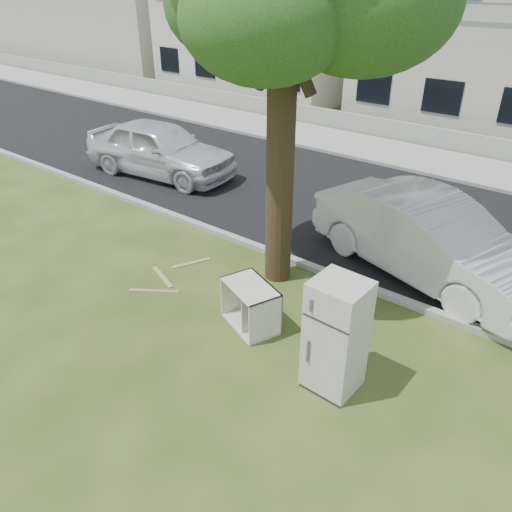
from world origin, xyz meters
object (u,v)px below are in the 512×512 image
Objects in this scene: car_center at (428,238)px; car_left at (160,149)px; fridge at (336,336)px; cabinet at (251,306)px.

car_left is (-8.80, 0.73, -0.01)m from car_center.
fridge is 0.36× the size of car_center.
car_left is at bearing 170.10° from cabinet.
car_left is at bearing 154.10° from fridge.
fridge reaches higher than cabinet.
cabinet is at bearing 170.95° from car_center.
fridge is 10.14m from car_left.
cabinet is 8.28m from car_left.
car_center is 8.83m from car_left.
car_left reaches higher than cabinet.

